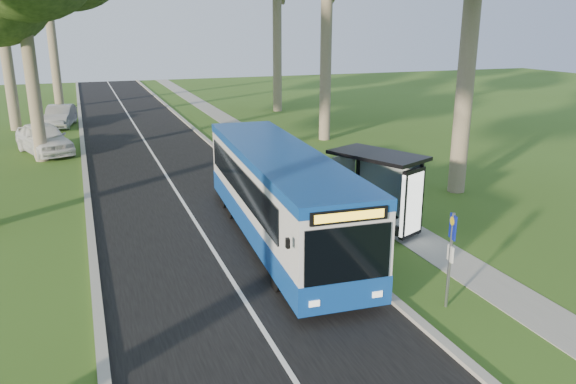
{
  "coord_description": "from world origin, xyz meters",
  "views": [
    {
      "loc": [
        -6.91,
        -12.66,
        6.72
      ],
      "look_at": [
        -0.99,
        3.33,
        1.6
      ],
      "focal_mm": 35.0,
      "sensor_mm": 36.0,
      "label": 1
    }
  ],
  "objects_px": {
    "bus": "(279,195)",
    "litter_bin": "(327,204)",
    "bus_shelter": "(387,179)",
    "bus_stop_sign": "(451,249)",
    "car_silver": "(60,116)",
    "car_white": "(44,138)"
  },
  "relations": [
    {
      "from": "bus_shelter",
      "to": "car_silver",
      "type": "bearing_deg",
      "value": 88.12
    },
    {
      "from": "car_white",
      "to": "bus",
      "type": "bearing_deg",
      "value": -84.36
    },
    {
      "from": "bus",
      "to": "car_silver",
      "type": "xyz_separation_m",
      "value": [
        -6.98,
        24.88,
        -0.8
      ]
    },
    {
      "from": "bus",
      "to": "car_silver",
      "type": "bearing_deg",
      "value": 109.04
    },
    {
      "from": "car_white",
      "to": "litter_bin",
      "type": "bearing_deg",
      "value": -75.49
    },
    {
      "from": "bus_shelter",
      "to": "car_silver",
      "type": "distance_m",
      "value": 27.59
    },
    {
      "from": "bus_stop_sign",
      "to": "car_silver",
      "type": "relative_size",
      "value": 0.55
    },
    {
      "from": "bus",
      "to": "car_white",
      "type": "height_order",
      "value": "bus"
    },
    {
      "from": "bus_stop_sign",
      "to": "car_silver",
      "type": "height_order",
      "value": "bus_stop_sign"
    },
    {
      "from": "bus",
      "to": "litter_bin",
      "type": "xyz_separation_m",
      "value": [
        2.34,
        1.51,
        -1.01
      ]
    },
    {
      "from": "bus_shelter",
      "to": "litter_bin",
      "type": "xyz_separation_m",
      "value": [
        -1.17,
        2.13,
        -1.35
      ]
    },
    {
      "from": "bus_stop_sign",
      "to": "car_white",
      "type": "distance_m",
      "value": 24.18
    },
    {
      "from": "bus_stop_sign",
      "to": "litter_bin",
      "type": "distance_m",
      "value": 7.22
    },
    {
      "from": "bus",
      "to": "bus_stop_sign",
      "type": "relative_size",
      "value": 4.6
    },
    {
      "from": "bus_shelter",
      "to": "car_white",
      "type": "relative_size",
      "value": 0.72
    },
    {
      "from": "bus_stop_sign",
      "to": "bus_shelter",
      "type": "height_order",
      "value": "bus_shelter"
    },
    {
      "from": "litter_bin",
      "to": "car_white",
      "type": "height_order",
      "value": "car_white"
    },
    {
      "from": "litter_bin",
      "to": "car_white",
      "type": "relative_size",
      "value": 0.21
    },
    {
      "from": "litter_bin",
      "to": "car_silver",
      "type": "height_order",
      "value": "car_silver"
    },
    {
      "from": "bus_stop_sign",
      "to": "car_white",
      "type": "height_order",
      "value": "bus_stop_sign"
    },
    {
      "from": "litter_bin",
      "to": "bus_shelter",
      "type": "bearing_deg",
      "value": -61.08
    },
    {
      "from": "bus",
      "to": "bus_shelter",
      "type": "distance_m",
      "value": 3.58
    }
  ]
}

